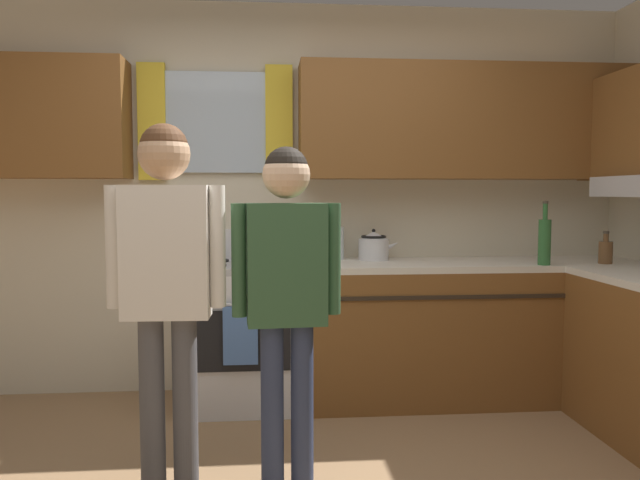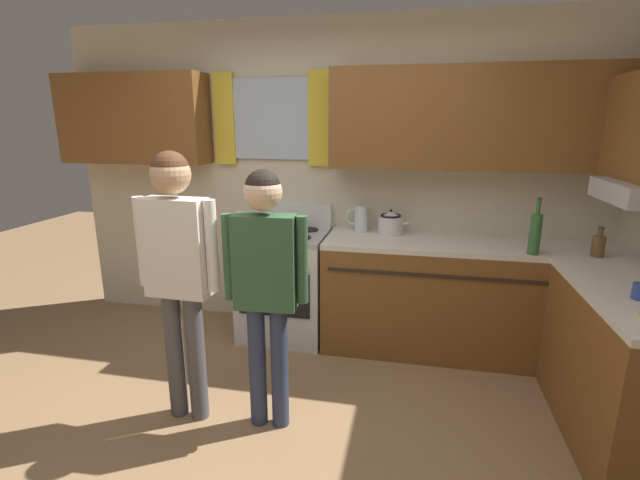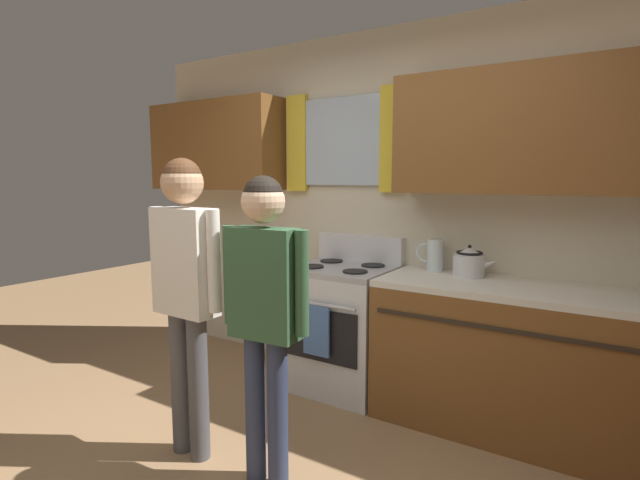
{
  "view_description": "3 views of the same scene",
  "coord_description": "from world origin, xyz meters",
  "px_view_note": "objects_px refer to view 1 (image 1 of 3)",
  "views": [
    {
      "loc": [
        -0.13,
        -2.36,
        1.34
      ],
      "look_at": [
        0.16,
        0.94,
        1.09
      ],
      "focal_mm": 34.79,
      "sensor_mm": 36.0,
      "label": 1
    },
    {
      "loc": [
        0.75,
        -1.93,
        1.78
      ],
      "look_at": [
        0.15,
        0.92,
        1.02
      ],
      "focal_mm": 25.34,
      "sensor_mm": 36.0,
      "label": 2
    },
    {
      "loc": [
        1.4,
        -1.42,
        1.53
      ],
      "look_at": [
        0.06,
        0.69,
        1.21
      ],
      "focal_mm": 27.01,
      "sensor_mm": 36.0,
      "label": 3
    }
  ],
  "objects_px": {
    "stovetop_kettle": "(374,246)",
    "adult_left": "(166,266)",
    "stove_oven": "(243,331)",
    "adult_in_plaid": "(287,277)",
    "bottle_wine_green": "(545,240)",
    "bottle_squat_brown": "(606,251)",
    "water_pitcher": "(335,243)"
  },
  "relations": [
    {
      "from": "stove_oven",
      "to": "adult_left",
      "type": "bearing_deg",
      "value": -102.78
    },
    {
      "from": "bottle_wine_green",
      "to": "adult_left",
      "type": "distance_m",
      "value": 2.34
    },
    {
      "from": "bottle_wine_green",
      "to": "bottle_squat_brown",
      "type": "height_order",
      "value": "bottle_wine_green"
    },
    {
      "from": "stovetop_kettle",
      "to": "water_pitcher",
      "type": "relative_size",
      "value": 1.24
    },
    {
      "from": "stovetop_kettle",
      "to": "adult_left",
      "type": "height_order",
      "value": "adult_left"
    },
    {
      "from": "stovetop_kettle",
      "to": "adult_left",
      "type": "relative_size",
      "value": 0.17
    },
    {
      "from": "water_pitcher",
      "to": "adult_left",
      "type": "bearing_deg",
      "value": -122.16
    },
    {
      "from": "stove_oven",
      "to": "water_pitcher",
      "type": "xyz_separation_m",
      "value": [
        0.61,
        0.19,
        0.54
      ]
    },
    {
      "from": "bottle_wine_green",
      "to": "stovetop_kettle",
      "type": "height_order",
      "value": "bottle_wine_green"
    },
    {
      "from": "adult_left",
      "to": "stove_oven",
      "type": "bearing_deg",
      "value": 77.22
    },
    {
      "from": "stove_oven",
      "to": "bottle_squat_brown",
      "type": "xyz_separation_m",
      "value": [
        2.27,
        -0.21,
        0.51
      ]
    },
    {
      "from": "stovetop_kettle",
      "to": "adult_left",
      "type": "distance_m",
      "value": 1.76
    },
    {
      "from": "water_pitcher",
      "to": "stovetop_kettle",
      "type": "bearing_deg",
      "value": -12.4
    },
    {
      "from": "stove_oven",
      "to": "bottle_wine_green",
      "type": "distance_m",
      "value": 1.96
    },
    {
      "from": "stovetop_kettle",
      "to": "bottle_squat_brown",
      "type": "bearing_deg",
      "value": -13.67
    },
    {
      "from": "stove_oven",
      "to": "adult_in_plaid",
      "type": "height_order",
      "value": "adult_in_plaid"
    },
    {
      "from": "bottle_wine_green",
      "to": "stove_oven",
      "type": "bearing_deg",
      "value": 172.56
    },
    {
      "from": "stove_oven",
      "to": "stovetop_kettle",
      "type": "relative_size",
      "value": 4.02
    },
    {
      "from": "water_pitcher",
      "to": "adult_left",
      "type": "xyz_separation_m",
      "value": [
        -0.88,
        -1.4,
        0.02
      ]
    },
    {
      "from": "bottle_wine_green",
      "to": "adult_in_plaid",
      "type": "distance_m",
      "value": 1.87
    },
    {
      "from": "adult_in_plaid",
      "to": "stove_oven",
      "type": "bearing_deg",
      "value": 101.5
    },
    {
      "from": "stove_oven",
      "to": "adult_left",
      "type": "relative_size",
      "value": 0.67
    },
    {
      "from": "water_pitcher",
      "to": "bottle_wine_green",
      "type": "bearing_deg",
      "value": -19.0
    },
    {
      "from": "bottle_squat_brown",
      "to": "adult_left",
      "type": "xyz_separation_m",
      "value": [
        -2.55,
        -1.01,
        0.05
      ]
    },
    {
      "from": "stovetop_kettle",
      "to": "adult_in_plaid",
      "type": "bearing_deg",
      "value": -115.09
    },
    {
      "from": "bottle_squat_brown",
      "to": "adult_left",
      "type": "bearing_deg",
      "value": -158.45
    },
    {
      "from": "stovetop_kettle",
      "to": "adult_in_plaid",
      "type": "xyz_separation_m",
      "value": [
        -0.62,
        -1.32,
        -0.02
      ]
    },
    {
      "from": "stove_oven",
      "to": "adult_left",
      "type": "distance_m",
      "value": 1.37
    },
    {
      "from": "stove_oven",
      "to": "adult_in_plaid",
      "type": "bearing_deg",
      "value": -78.5
    },
    {
      "from": "bottle_squat_brown",
      "to": "stovetop_kettle",
      "type": "distance_m",
      "value": 1.45
    },
    {
      "from": "stovetop_kettle",
      "to": "water_pitcher",
      "type": "height_order",
      "value": "water_pitcher"
    },
    {
      "from": "adult_in_plaid",
      "to": "stovetop_kettle",
      "type": "bearing_deg",
      "value": 64.91
    }
  ]
}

